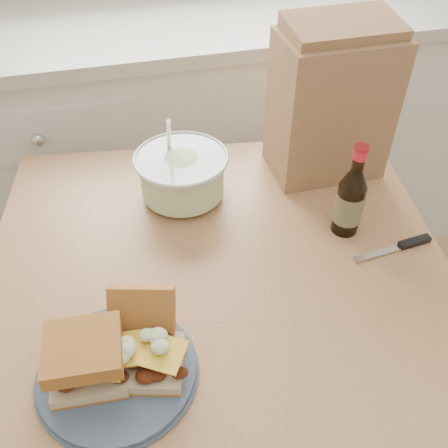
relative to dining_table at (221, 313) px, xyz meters
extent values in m
cube|color=silver|center=(0.14, 0.94, -0.21)|extent=(2.40, 0.60, 0.90)
cube|color=beige|center=(0.14, 0.94, 0.26)|extent=(2.50, 0.64, 0.04)
cube|color=tan|center=(0.00, 0.00, 0.09)|extent=(1.04, 1.04, 0.04)
cube|color=tan|center=(-0.35, 0.46, -0.29)|extent=(0.07, 0.07, 0.73)
cube|color=tan|center=(0.46, 0.35, -0.29)|extent=(0.07, 0.07, 0.73)
cylinder|color=#415369|center=(-0.21, -0.16, 0.12)|extent=(0.26, 0.26, 0.02)
cube|color=beige|center=(-0.25, -0.16, 0.14)|extent=(0.12, 0.11, 0.02)
cube|color=yellow|center=(-0.25, -0.16, 0.18)|extent=(0.07, 0.07, 0.00)
cube|color=#A55A2B|center=(-0.25, -0.16, 0.20)|extent=(0.12, 0.11, 0.03)
cube|color=beige|center=(-0.16, -0.17, 0.14)|extent=(0.14, 0.13, 0.02)
cube|color=yellow|center=(-0.16, -0.17, 0.18)|extent=(0.08, 0.08, 0.00)
cube|color=#A55A2B|center=(-0.16, -0.10, 0.18)|extent=(0.13, 0.10, 0.10)
cone|color=silver|center=(-0.02, 0.27, 0.17)|extent=(0.20, 0.20, 0.11)
cylinder|color=white|center=(-0.02, 0.27, 0.16)|extent=(0.19, 0.19, 0.07)
torus|color=silver|center=(-0.02, 0.27, 0.22)|extent=(0.21, 0.21, 0.01)
cylinder|color=silver|center=(-0.04, 0.29, 0.25)|extent=(0.01, 0.09, 0.14)
cylinder|color=black|center=(0.29, 0.07, 0.17)|extent=(0.06, 0.06, 0.12)
cone|color=black|center=(0.29, 0.07, 0.25)|extent=(0.06, 0.06, 0.04)
cylinder|color=black|center=(0.29, 0.07, 0.29)|extent=(0.02, 0.02, 0.05)
cylinder|color=red|center=(0.29, 0.07, 0.31)|extent=(0.03, 0.03, 0.02)
cylinder|color=maroon|center=(0.29, 0.07, 0.32)|extent=(0.03, 0.03, 0.01)
cylinder|color=#2F3C1E|center=(0.29, 0.07, 0.18)|extent=(0.06, 0.06, 0.07)
cube|color=silver|center=(0.33, -0.02, 0.12)|extent=(0.12, 0.03, 0.00)
cube|color=black|center=(0.41, -0.01, 0.12)|extent=(0.07, 0.02, 0.01)
cube|color=#A3794F|center=(0.33, 0.29, 0.28)|extent=(0.25, 0.17, 0.33)
camera|label=1|loc=(-0.15, -0.62, 0.85)|focal=40.00mm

